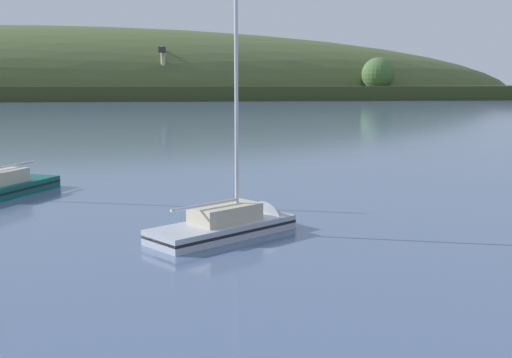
# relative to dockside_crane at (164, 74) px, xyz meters

# --- Properties ---
(far_shoreline_hill) EXTENTS (560.64, 166.66, 60.84)m
(far_shoreline_hill) POSITION_rel_dockside_crane_xyz_m (-50.93, 44.45, -9.40)
(far_shoreline_hill) COLOR #35401E
(far_shoreline_hill) RESTS_ON ground
(dockside_crane) EXTENTS (5.10, 13.78, 19.91)m
(dockside_crane) POSITION_rel_dockside_crane_xyz_m (0.00, 0.00, 0.00)
(dockside_crane) COLOR #4C4C51
(dockside_crane) RESTS_ON ground
(sailboat_far_left) EXTENTS (7.40, 5.65, 10.83)m
(sailboat_far_left) POSITION_rel_dockside_crane_xyz_m (-12.49, -211.47, -9.41)
(sailboat_far_left) COLOR #ADB2BC
(sailboat_far_left) RESTS_ON ground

